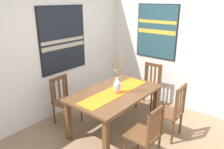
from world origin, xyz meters
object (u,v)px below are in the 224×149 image
object	(u,v)px
chair_3	(171,111)
dining_table	(115,97)
centerpiece_vase	(117,85)
chair_0	(65,100)
chair_2	(147,134)
chair_1	(150,85)
painting_on_back_wall	(63,39)
painting_on_side_wall	(156,32)

from	to	relation	value
chair_3	dining_table	bearing A→B (deg)	116.29
centerpiece_vase	chair_0	xyz separation A→B (m)	(-0.39, 0.94, -0.43)
centerpiece_vase	chair_2	distance (m)	0.98
dining_table	chair_1	xyz separation A→B (m)	(1.19, -0.01, -0.15)
centerpiece_vase	chair_1	bearing A→B (deg)	2.19
centerpiece_vase	chair_0	distance (m)	1.10
dining_table	chair_3	world-z (taller)	chair_3
centerpiece_vase	painting_on_back_wall	bearing A→B (deg)	90.44
centerpiece_vase	chair_3	world-z (taller)	centerpiece_vase
chair_1	chair_2	xyz separation A→B (m)	(-1.57, -0.86, -0.01)
dining_table	chair_3	distance (m)	0.98
dining_table	painting_on_back_wall	world-z (taller)	painting_on_back_wall
chair_3	painting_on_side_wall	world-z (taller)	painting_on_side_wall
chair_0	painting_on_side_wall	size ratio (longest dim) A/B	0.78
dining_table	painting_on_back_wall	xyz separation A→B (m)	(-0.03, 1.29, 0.88)
painting_on_back_wall	chair_3	bearing A→B (deg)	-78.00
chair_2	painting_on_side_wall	world-z (taller)	painting_on_side_wall
chair_2	chair_3	size ratio (longest dim) A/B	0.95
chair_1	painting_on_side_wall	world-z (taller)	painting_on_side_wall
dining_table	chair_2	xyz separation A→B (m)	(-0.39, -0.87, -0.15)
centerpiece_vase	chair_2	bearing A→B (deg)	-114.29
dining_table	painting_on_back_wall	bearing A→B (deg)	91.35
dining_table	chair_2	size ratio (longest dim) A/B	1.77
dining_table	painting_on_side_wall	distance (m)	1.87
chair_0	centerpiece_vase	bearing A→B (deg)	-67.54
painting_on_back_wall	painting_on_side_wall	bearing A→B (deg)	-35.10
chair_1	painting_on_side_wall	bearing A→B (deg)	19.06
centerpiece_vase	chair_2	world-z (taller)	centerpiece_vase
chair_1	painting_on_side_wall	xyz separation A→B (m)	(0.42, 0.15, 1.10)
centerpiece_vase	chair_1	size ratio (longest dim) A/B	0.78
dining_table	painting_on_back_wall	distance (m)	1.56
dining_table	chair_0	xyz separation A→B (m)	(-0.41, 0.88, -0.17)
chair_3	painting_on_side_wall	xyz separation A→B (m)	(1.18, 1.00, 1.10)
chair_1	chair_2	distance (m)	1.79
chair_0	chair_3	bearing A→B (deg)	-64.42
chair_1	chair_2	bearing A→B (deg)	-151.35
chair_0	painting_on_side_wall	bearing A→B (deg)	-20.32
dining_table	chair_1	distance (m)	1.19
centerpiece_vase	painting_on_side_wall	size ratio (longest dim) A/B	0.64
chair_2	chair_3	world-z (taller)	chair_3
chair_0	chair_1	xyz separation A→B (m)	(1.59, -0.89, 0.02)
painting_on_side_wall	dining_table	bearing A→B (deg)	-175.27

